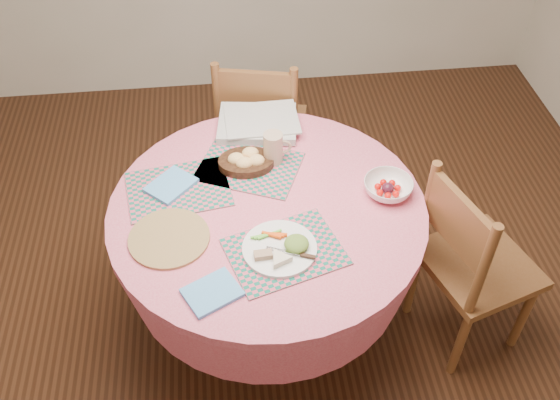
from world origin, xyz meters
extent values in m
plane|color=#331C0F|center=(0.00, 0.00, 0.00)|extent=(4.00, 4.00, 0.00)
cylinder|color=#E36A83|center=(0.00, 0.00, 0.73)|extent=(1.24, 1.24, 0.04)
cone|color=#E36A83|center=(0.00, 0.00, 0.56)|extent=(1.24, 1.24, 0.30)
cylinder|color=black|center=(0.00, 0.00, 0.22)|extent=(0.14, 0.14, 0.44)
cylinder|color=black|center=(0.00, 0.00, 0.03)|extent=(0.56, 0.56, 0.06)
cube|color=brown|center=(0.87, -0.14, 0.44)|extent=(0.53, 0.54, 0.04)
cylinder|color=brown|center=(1.08, -0.25, 0.22)|extent=(0.05, 0.05, 0.44)
cylinder|color=brown|center=(0.97, 0.08, 0.22)|extent=(0.05, 0.05, 0.44)
cylinder|color=brown|center=(0.77, -0.36, 0.22)|extent=(0.05, 0.05, 0.44)
cylinder|color=brown|center=(0.66, -0.02, 0.22)|extent=(0.05, 0.05, 0.44)
cylinder|color=brown|center=(0.75, -0.36, 0.69)|extent=(0.05, 0.05, 0.49)
cylinder|color=brown|center=(0.64, -0.03, 0.69)|extent=(0.05, 0.05, 0.49)
cube|color=brown|center=(0.69, -0.19, 0.79)|extent=(0.14, 0.35, 0.24)
cube|color=brown|center=(0.05, 0.88, 0.45)|extent=(0.52, 0.50, 0.04)
cylinder|color=brown|center=(0.26, 1.00, 0.22)|extent=(0.05, 0.05, 0.45)
cylinder|color=brown|center=(-0.08, 1.08, 0.22)|extent=(0.05, 0.05, 0.45)
cylinder|color=brown|center=(0.19, 0.67, 0.22)|extent=(0.05, 0.05, 0.45)
cylinder|color=brown|center=(-0.16, 0.75, 0.22)|extent=(0.05, 0.05, 0.45)
cylinder|color=brown|center=(0.19, 0.66, 0.70)|extent=(0.05, 0.05, 0.50)
cylinder|color=brown|center=(-0.16, 0.73, 0.70)|extent=(0.05, 0.05, 0.50)
cube|color=brown|center=(0.01, 0.69, 0.79)|extent=(0.36, 0.11, 0.24)
cube|color=#126754|center=(0.04, -0.24, 0.75)|extent=(0.47, 0.41, 0.01)
cube|color=#126754|center=(-0.34, 0.14, 0.75)|extent=(0.44, 0.36, 0.01)
cube|color=#126754|center=(-0.05, 0.24, 0.75)|extent=(0.49, 0.43, 0.01)
cylinder|color=brown|center=(-0.37, -0.13, 0.76)|extent=(0.30, 0.30, 0.01)
cube|color=#579FE0|center=(-0.23, -0.40, 0.76)|extent=(0.22, 0.21, 0.01)
cube|color=#579FE0|center=(-0.37, 0.15, 0.76)|extent=(0.23, 0.23, 0.01)
cylinder|color=white|center=(0.02, -0.23, 0.76)|extent=(0.27, 0.27, 0.01)
ellipsoid|color=#386221|center=(0.08, -0.24, 0.79)|extent=(0.10, 0.10, 0.04)
cylinder|color=beige|center=(0.01, -0.30, 0.78)|extent=(0.12, 0.12, 0.02)
cube|color=#976C57|center=(-0.04, -0.27, 0.78)|extent=(0.07, 0.04, 0.02)
cube|color=silver|center=(0.04, -0.26, 0.77)|extent=(0.14, 0.07, 0.00)
cylinder|color=black|center=(-0.06, 0.24, 0.77)|extent=(0.23, 0.23, 0.03)
ellipsoid|color=#F9DA7F|center=(-0.10, 0.24, 0.81)|extent=(0.07, 0.06, 0.05)
ellipsoid|color=#F9DA7F|center=(-0.04, 0.27, 0.81)|extent=(0.07, 0.06, 0.05)
ellipsoid|color=#F9DA7F|center=(-0.02, 0.22, 0.81)|extent=(0.07, 0.06, 0.05)
ellipsoid|color=#F9DA7F|center=(-0.07, 0.21, 0.81)|extent=(0.07, 0.06, 0.05)
cylinder|color=tan|center=(0.05, 0.26, 0.82)|extent=(0.08, 0.08, 0.14)
torus|color=tan|center=(0.09, 0.26, 0.82)|extent=(0.07, 0.01, 0.07)
imported|color=white|center=(0.48, 0.02, 0.78)|extent=(0.23, 0.23, 0.06)
sphere|color=red|center=(0.52, 0.02, 0.77)|extent=(0.03, 0.03, 0.03)
sphere|color=red|center=(0.50, 0.05, 0.77)|extent=(0.03, 0.03, 0.03)
sphere|color=red|center=(0.47, 0.06, 0.77)|extent=(0.03, 0.03, 0.03)
sphere|color=red|center=(0.44, 0.04, 0.77)|extent=(0.03, 0.03, 0.03)
sphere|color=red|center=(0.44, 0.00, 0.77)|extent=(0.03, 0.03, 0.03)
sphere|color=red|center=(0.47, -0.02, 0.77)|extent=(0.03, 0.03, 0.03)
sphere|color=red|center=(0.50, -0.01, 0.77)|extent=(0.03, 0.03, 0.03)
sphere|color=#411222|center=(0.48, 0.02, 0.78)|extent=(0.05, 0.05, 0.05)
cube|color=silver|center=(0.01, 0.50, 0.77)|extent=(0.37, 0.31, 0.03)
cube|color=silver|center=(0.03, 0.50, 0.80)|extent=(0.33, 0.26, 0.01)
camera|label=1|loc=(-0.14, -1.70, 2.45)|focal=40.00mm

